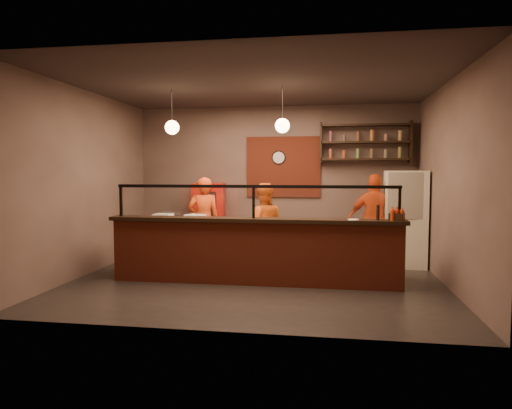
% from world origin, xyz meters
% --- Properties ---
extents(floor, '(6.00, 6.00, 0.00)m').
position_xyz_m(floor, '(0.00, 0.00, 0.00)').
color(floor, black).
rests_on(floor, ground).
extents(ceiling, '(6.00, 6.00, 0.00)m').
position_xyz_m(ceiling, '(0.00, 0.00, 3.20)').
color(ceiling, '#332A27').
rests_on(ceiling, wall_back).
extents(wall_back, '(6.00, 0.00, 6.00)m').
position_xyz_m(wall_back, '(0.00, 2.50, 1.60)').
color(wall_back, '#6C594F').
rests_on(wall_back, floor).
extents(wall_left, '(0.00, 5.00, 5.00)m').
position_xyz_m(wall_left, '(-3.00, 0.00, 1.60)').
color(wall_left, '#6C594F').
rests_on(wall_left, floor).
extents(wall_right, '(0.00, 5.00, 5.00)m').
position_xyz_m(wall_right, '(3.00, 0.00, 1.60)').
color(wall_right, '#6C594F').
rests_on(wall_right, floor).
extents(wall_front, '(6.00, 0.00, 6.00)m').
position_xyz_m(wall_front, '(0.00, -2.50, 1.60)').
color(wall_front, '#6C594F').
rests_on(wall_front, floor).
extents(brick_patch, '(1.60, 0.04, 1.30)m').
position_xyz_m(brick_patch, '(0.20, 2.47, 1.90)').
color(brick_patch, maroon).
rests_on(brick_patch, wall_back).
extents(service_counter, '(4.60, 0.25, 1.00)m').
position_xyz_m(service_counter, '(0.00, -0.30, 0.50)').
color(service_counter, maroon).
rests_on(service_counter, floor).
extents(counter_ledge, '(4.70, 0.37, 0.06)m').
position_xyz_m(counter_ledge, '(0.00, -0.30, 1.03)').
color(counter_ledge, black).
rests_on(counter_ledge, service_counter).
extents(worktop_cabinet, '(4.60, 0.75, 0.85)m').
position_xyz_m(worktop_cabinet, '(0.00, 0.20, 0.42)').
color(worktop_cabinet, gray).
rests_on(worktop_cabinet, floor).
extents(worktop, '(4.60, 0.75, 0.05)m').
position_xyz_m(worktop, '(0.00, 0.20, 0.88)').
color(worktop, white).
rests_on(worktop, worktop_cabinet).
extents(sneeze_guard, '(4.50, 0.05, 0.52)m').
position_xyz_m(sneeze_guard, '(0.00, -0.30, 1.37)').
color(sneeze_guard, white).
rests_on(sneeze_guard, counter_ledge).
extents(wall_shelving, '(1.84, 0.28, 0.85)m').
position_xyz_m(wall_shelving, '(1.90, 2.32, 2.40)').
color(wall_shelving, black).
rests_on(wall_shelving, wall_back).
extents(wall_clock, '(0.30, 0.04, 0.30)m').
position_xyz_m(wall_clock, '(0.10, 2.46, 2.10)').
color(wall_clock, black).
rests_on(wall_clock, wall_back).
extents(pendant_left, '(0.24, 0.24, 0.77)m').
position_xyz_m(pendant_left, '(-1.50, 0.20, 2.55)').
color(pendant_left, black).
rests_on(pendant_left, ceiling).
extents(pendant_right, '(0.24, 0.24, 0.77)m').
position_xyz_m(pendant_right, '(0.40, 0.20, 2.55)').
color(pendant_right, black).
rests_on(pendant_right, ceiling).
extents(cook_left, '(0.72, 0.59, 1.69)m').
position_xyz_m(cook_left, '(-1.23, 1.20, 0.84)').
color(cook_left, '#DF4715').
rests_on(cook_left, floor).
extents(cook_mid, '(0.88, 0.74, 1.59)m').
position_xyz_m(cook_mid, '(-0.01, 0.85, 0.79)').
color(cook_mid, '#C65412').
rests_on(cook_mid, floor).
extents(cook_right, '(1.07, 0.53, 1.75)m').
position_xyz_m(cook_right, '(2.05, 1.50, 0.88)').
color(cook_right, '#CC4213').
rests_on(cook_right, floor).
extents(fridge, '(0.79, 0.74, 1.81)m').
position_xyz_m(fridge, '(2.60, 1.55, 0.91)').
color(fridge, '#E9E6C5').
rests_on(fridge, floor).
extents(red_cooler, '(0.74, 0.70, 1.55)m').
position_xyz_m(red_cooler, '(-1.37, 2.15, 0.78)').
color(red_cooler, '#AE120B').
rests_on(red_cooler, floor).
extents(pizza_dough, '(0.68, 0.68, 0.01)m').
position_xyz_m(pizza_dough, '(-0.51, 0.23, 0.91)').
color(pizza_dough, '#ECE6C8').
rests_on(pizza_dough, worktop).
extents(prep_tub_a, '(0.32, 0.26, 0.15)m').
position_xyz_m(prep_tub_a, '(-1.70, 0.25, 0.98)').
color(prep_tub_a, white).
rests_on(prep_tub_a, worktop).
extents(prep_tub_b, '(0.37, 0.34, 0.15)m').
position_xyz_m(prep_tub_b, '(-1.14, 0.31, 0.97)').
color(prep_tub_b, silver).
rests_on(prep_tub_b, worktop).
extents(prep_tub_c, '(0.38, 0.32, 0.17)m').
position_xyz_m(prep_tub_c, '(-1.04, -0.03, 0.99)').
color(prep_tub_c, silver).
rests_on(prep_tub_c, worktop).
extents(rolling_pin, '(0.34, 0.08, 0.06)m').
position_xyz_m(rolling_pin, '(-0.65, 0.33, 0.93)').
color(rolling_pin, yellow).
rests_on(rolling_pin, worktop).
extents(condiment_caddy, '(0.25, 0.22, 0.11)m').
position_xyz_m(condiment_caddy, '(2.18, -0.33, 1.12)').
color(condiment_caddy, black).
rests_on(condiment_caddy, counter_ledge).
extents(pepper_mill, '(0.06, 0.06, 0.23)m').
position_xyz_m(pepper_mill, '(1.90, -0.30, 1.17)').
color(pepper_mill, black).
rests_on(pepper_mill, counter_ledge).
extents(small_plate, '(0.22, 0.22, 0.01)m').
position_xyz_m(small_plate, '(1.54, -0.35, 1.07)').
color(small_plate, white).
rests_on(small_plate, counter_ledge).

